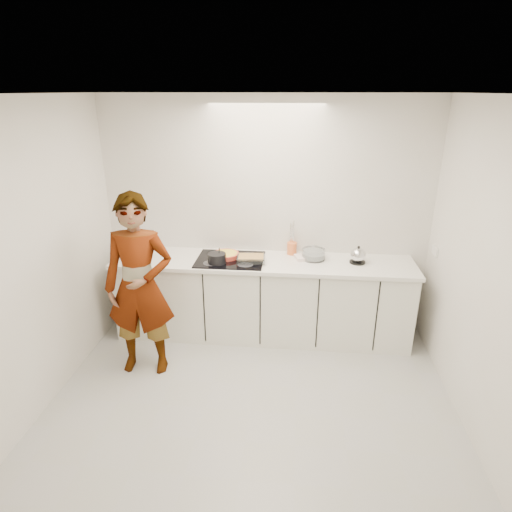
# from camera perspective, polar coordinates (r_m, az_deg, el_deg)

# --- Properties ---
(floor) EXTENTS (3.60, 3.20, 0.00)m
(floor) POSITION_cam_1_polar(r_m,az_deg,el_deg) (3.98, -0.82, -19.96)
(floor) COLOR #ADADAC
(floor) RESTS_ON ground
(ceiling) EXTENTS (3.60, 3.20, 0.00)m
(ceiling) POSITION_cam_1_polar(r_m,az_deg,el_deg) (2.99, -1.10, 20.81)
(ceiling) COLOR white
(ceiling) RESTS_ON wall_back
(wall_back) EXTENTS (3.60, 0.00, 2.60)m
(wall_back) POSITION_cam_1_polar(r_m,az_deg,el_deg) (4.77, 1.25, 5.16)
(wall_back) COLOR silver
(wall_back) RESTS_ON ground
(wall_front) EXTENTS (3.60, 0.00, 2.60)m
(wall_front) POSITION_cam_1_polar(r_m,az_deg,el_deg) (1.94, -6.76, -21.95)
(wall_front) COLOR silver
(wall_front) RESTS_ON ground
(wall_left) EXTENTS (0.00, 3.20, 2.60)m
(wall_left) POSITION_cam_1_polar(r_m,az_deg,el_deg) (3.90, -28.24, -1.22)
(wall_left) COLOR silver
(wall_left) RESTS_ON ground
(wall_right) EXTENTS (0.02, 3.20, 2.60)m
(wall_right) POSITION_cam_1_polar(r_m,az_deg,el_deg) (3.58, 29.10, -3.32)
(wall_right) COLOR silver
(wall_right) RESTS_ON ground
(base_cabinets) EXTENTS (3.20, 0.58, 0.87)m
(base_cabinets) POSITION_cam_1_polar(r_m,az_deg,el_deg) (4.80, 0.87, -5.89)
(base_cabinets) COLOR white
(base_cabinets) RESTS_ON floor
(countertop) EXTENTS (3.24, 0.64, 0.04)m
(countertop) POSITION_cam_1_polar(r_m,az_deg,el_deg) (4.61, 0.90, -0.84)
(countertop) COLOR white
(countertop) RESTS_ON base_cabinets
(hob) EXTENTS (0.72, 0.54, 0.01)m
(hob) POSITION_cam_1_polar(r_m,az_deg,el_deg) (4.62, -3.45, -0.46)
(hob) COLOR black
(hob) RESTS_ON countertop
(tart_dish) EXTENTS (0.32, 0.32, 0.05)m
(tart_dish) POSITION_cam_1_polar(r_m,az_deg,el_deg) (4.66, -4.05, 0.17)
(tart_dish) COLOR #CC3F2E
(tart_dish) RESTS_ON hob
(saucepan) EXTENTS (0.21, 0.21, 0.18)m
(saucepan) POSITION_cam_1_polar(r_m,az_deg,el_deg) (4.50, -5.23, -0.29)
(saucepan) COLOR black
(saucepan) RESTS_ON hob
(baking_dish) EXTENTS (0.31, 0.24, 0.06)m
(baking_dish) POSITION_cam_1_polar(r_m,az_deg,el_deg) (4.54, -0.67, -0.30)
(baking_dish) COLOR silver
(baking_dish) RESTS_ON hob
(mixing_bowl) EXTENTS (0.32, 0.32, 0.12)m
(mixing_bowl) POSITION_cam_1_polar(r_m,az_deg,el_deg) (4.66, 7.67, 0.18)
(mixing_bowl) COLOR silver
(mixing_bowl) RESTS_ON countertop
(tea_towel) EXTENTS (0.26, 0.22, 0.04)m
(tea_towel) POSITION_cam_1_polar(r_m,az_deg,el_deg) (4.67, 6.63, -0.17)
(tea_towel) COLOR white
(tea_towel) RESTS_ON countertop
(kettle) EXTENTS (0.21, 0.21, 0.19)m
(kettle) POSITION_cam_1_polar(r_m,az_deg,el_deg) (4.64, 13.44, 0.03)
(kettle) COLOR black
(kettle) RESTS_ON countertop
(utensil_crock) EXTENTS (0.12, 0.12, 0.14)m
(utensil_crock) POSITION_cam_1_polar(r_m,az_deg,el_deg) (4.78, 4.81, 1.03)
(utensil_crock) COLOR orange
(utensil_crock) RESTS_ON countertop
(cook) EXTENTS (0.68, 0.48, 1.79)m
(cook) POSITION_cam_1_polar(r_m,az_deg,el_deg) (4.18, -15.26, -3.96)
(cook) COLOR white
(cook) RESTS_ON floor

